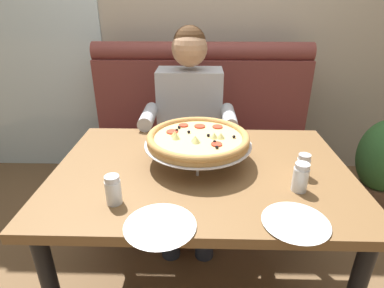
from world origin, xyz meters
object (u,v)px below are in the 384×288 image
object	(u,v)px
diner_main	(189,124)
shaker_pepper_flakes	(303,167)
plate_near_right	(160,224)
patio_chair	(90,84)
shaker_parmesan	(300,179)
pizza	(198,139)
dining_table	(202,187)
potted_plant	(384,163)
booth_bench	(201,150)
plate_near_left	(296,221)
shaker_oregano	(113,192)

from	to	relation	value
diner_main	shaker_pepper_flakes	xyz separation A→B (m)	(0.48, -0.69, 0.09)
shaker_pepper_flakes	plate_near_right	bearing A→B (deg)	-148.80
plate_near_right	patio_chair	world-z (taller)	patio_chair
shaker_parmesan	pizza	bearing A→B (deg)	150.39
dining_table	plate_near_right	distance (m)	0.41
plate_near_right	potted_plant	bearing A→B (deg)	39.31
booth_bench	dining_table	distance (m)	0.94
dining_table	shaker_pepper_flakes	bearing A→B (deg)	-7.58
shaker_parmesan	plate_near_left	xyz separation A→B (m)	(-0.06, -0.19, -0.04)
diner_main	dining_table	bearing A→B (deg)	-83.17
booth_bench	plate_near_right	bearing A→B (deg)	-95.92
plate_near_right	diner_main	bearing A→B (deg)	86.79
pizza	potted_plant	size ratio (longest dim) A/B	0.66
shaker_pepper_flakes	plate_near_left	distance (m)	0.32
booth_bench	pizza	xyz separation A→B (m)	(-0.02, -0.84, 0.47)
shaker_oregano	potted_plant	xyz separation A→B (m)	(1.56, 1.01, -0.42)
booth_bench	pizza	bearing A→B (deg)	-91.22
pizza	patio_chair	bearing A→B (deg)	119.05
booth_bench	diner_main	xyz separation A→B (m)	(-0.08, -0.27, 0.31)
booth_bench	plate_near_left	bearing A→B (deg)	-76.51
pizza	shaker_oregano	bearing A→B (deg)	-132.73
diner_main	pizza	bearing A→B (deg)	-84.25
shaker_parmesan	patio_chair	xyz separation A→B (m)	(-1.62, 2.45, -0.28)
shaker_oregano	patio_chair	distance (m)	2.73
dining_table	plate_near_left	bearing A→B (deg)	-49.53
dining_table	shaker_pepper_flakes	distance (m)	0.43
shaker_parmesan	plate_near_left	world-z (taller)	shaker_parmesan
shaker_parmesan	shaker_oregano	world-z (taller)	shaker_parmesan
plate_near_left	shaker_oregano	bearing A→B (deg)	171.03
dining_table	shaker_oregano	bearing A→B (deg)	-140.31
patio_chair	plate_near_left	bearing A→B (deg)	-59.48
dining_table	pizza	xyz separation A→B (m)	(-0.02, 0.06, 0.20)
pizza	shaker_parmesan	bearing A→B (deg)	-29.61
shaker_parmesan	shaker_oregano	xyz separation A→B (m)	(-0.67, -0.10, -0.00)
shaker_oregano	pizza	bearing A→B (deg)	47.27
booth_bench	pizza	size ratio (longest dim) A/B	3.45
diner_main	shaker_pepper_flakes	bearing A→B (deg)	-55.00
dining_table	plate_near_right	xyz separation A→B (m)	(-0.13, -0.38, 0.10)
shaker_pepper_flakes	plate_near_left	xyz separation A→B (m)	(-0.10, -0.30, -0.03)
shaker_pepper_flakes	patio_chair	bearing A→B (deg)	125.35
booth_bench	dining_table	size ratio (longest dim) A/B	1.28
shaker_pepper_flakes	potted_plant	size ratio (longest dim) A/B	0.14
booth_bench	pizza	distance (m)	0.96
shaker_pepper_flakes	potted_plant	xyz separation A→B (m)	(0.85, 0.81, -0.41)
booth_bench	potted_plant	xyz separation A→B (m)	(1.25, -0.15, -0.01)
pizza	plate_near_right	bearing A→B (deg)	-104.66
pizza	diner_main	bearing A→B (deg)	95.75
booth_bench	patio_chair	world-z (taller)	booth_bench
pizza	patio_chair	world-z (taller)	pizza
diner_main	patio_chair	size ratio (longest dim) A/B	1.48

